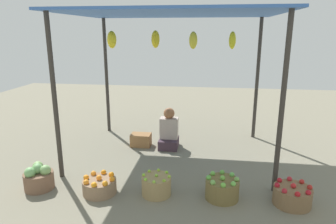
% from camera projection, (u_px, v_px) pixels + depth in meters
% --- Properties ---
extents(ground_plane, '(14.00, 14.00, 0.00)m').
position_uv_depth(ground_plane, '(172.00, 153.00, 5.60)').
color(ground_plane, slate).
extents(market_stall_structure, '(3.48, 2.58, 2.49)m').
position_uv_depth(market_stall_structure, '(172.00, 23.00, 5.01)').
color(market_stall_structure, '#38332D').
rests_on(market_stall_structure, ground).
extents(vendor_person, '(0.36, 0.44, 0.78)m').
position_uv_depth(vendor_person, '(169.00, 132.00, 5.84)').
color(vendor_person, '#402E39').
rests_on(vendor_person, ground).
extents(basket_cabbages, '(0.41, 0.41, 0.38)m').
position_uv_depth(basket_cabbages, '(39.00, 178.00, 4.31)').
color(basket_cabbages, brown).
rests_on(basket_cabbages, ground).
extents(basket_oranges, '(0.46, 0.46, 0.27)m').
position_uv_depth(basket_oranges, '(100.00, 186.00, 4.20)').
color(basket_oranges, '#8C6E52').
rests_on(basket_oranges, ground).
extents(basket_limes, '(0.41, 0.41, 0.31)m').
position_uv_depth(basket_limes, '(156.00, 185.00, 4.16)').
color(basket_limes, '#9C8353').
rests_on(basket_limes, ground).
extents(basket_green_apples, '(0.45, 0.45, 0.33)m').
position_uv_depth(basket_green_apples, '(222.00, 188.00, 4.06)').
color(basket_green_apples, brown).
rests_on(basket_green_apples, ground).
extents(basket_red_apples, '(0.48, 0.48, 0.30)m').
position_uv_depth(basket_red_apples, '(292.00, 195.00, 3.92)').
color(basket_red_apples, brown).
rests_on(basket_red_apples, ground).
extents(wooden_crate_near_vendor, '(0.38, 0.26, 0.24)m').
position_uv_depth(wooden_crate_near_vendor, '(141.00, 140.00, 5.94)').
color(wooden_crate_near_vendor, olive).
rests_on(wooden_crate_near_vendor, ground).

